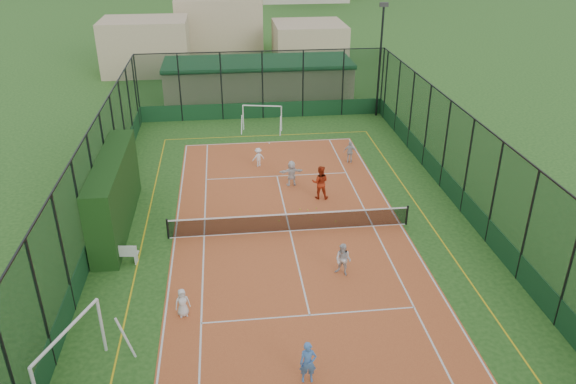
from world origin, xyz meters
name	(u,v)px	position (x,y,z in m)	size (l,w,h in m)	color
ground	(290,231)	(0.00, 0.00, 0.00)	(300.00, 300.00, 0.00)	#214E1A
court_slab	(290,231)	(0.00, 0.00, 0.01)	(11.17, 23.97, 0.01)	#AD4926
tennis_net	(290,222)	(0.00, 0.00, 0.53)	(11.67, 0.12, 1.06)	black
perimeter_fence	(290,185)	(0.00, 0.00, 2.50)	(18.12, 34.12, 5.00)	black
floodlight_ne	(380,61)	(8.60, 16.60, 4.12)	(0.60, 0.26, 8.25)	black
clubhouse	(258,80)	(0.00, 22.00, 1.57)	(15.20, 7.20, 3.15)	tan
hedge_left	(114,193)	(-8.30, 1.54, 1.76)	(1.21, 8.07, 3.53)	black
white_bench	(118,253)	(-7.80, -1.84, 0.50)	(1.78, 0.49, 1.00)	white
futsal_goal_near	(72,358)	(-8.06, -8.97, 1.10)	(0.99, 3.41, 2.20)	white
futsal_goal_far	(262,118)	(-0.26, 14.28, 0.90)	(2.80, 0.81, 1.80)	white
child_near_left	(182,303)	(-4.79, -5.84, 0.60)	(0.58, 0.37, 1.18)	silver
child_near_mid	(308,363)	(-0.57, -9.70, 0.77)	(0.56, 0.37, 1.53)	#4980CE
child_near_right	(343,260)	(1.79, -3.87, 0.74)	(0.71, 0.55, 1.47)	silver
child_far_left	(258,157)	(-0.98, 7.97, 0.60)	(0.76, 0.44, 1.18)	white
child_far_right	(350,152)	(4.66, 7.92, 0.69)	(0.80, 0.33, 1.37)	silver
child_far_back	(292,173)	(0.70, 5.10, 0.75)	(1.37, 0.43, 1.47)	white
coach	(320,182)	(2.02, 3.34, 0.94)	(0.90, 0.70, 1.85)	#A82B12
tennis_balls	(300,215)	(0.67, 1.49, 0.04)	(4.40, 1.55, 0.07)	#CCE033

